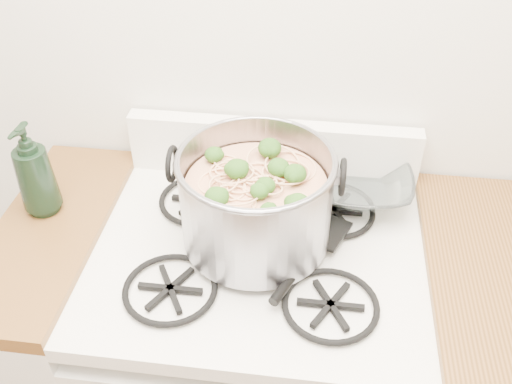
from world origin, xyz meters
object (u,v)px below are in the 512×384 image
object	(u,v)px
spatula	(326,229)
bottle	(34,170)
stock_pot	(256,202)
gas_range	(258,369)
glass_bowl	(359,189)

from	to	relation	value
spatula	bottle	distance (m)	0.70
stock_pot	gas_range	bearing A→B (deg)	-72.48
spatula	bottle	bearing A→B (deg)	-157.06
stock_pot	glass_bowl	xyz separation A→B (m)	(0.24, 0.19, -0.09)
gas_range	glass_bowl	size ratio (longest dim) A/B	8.94
stock_pot	bottle	distance (m)	0.53
gas_range	stock_pot	bearing A→B (deg)	107.52
stock_pot	spatula	size ratio (longest dim) A/B	1.21
gas_range	spatula	world-z (taller)	spatula
spatula	glass_bowl	size ratio (longest dim) A/B	3.00
gas_range	stock_pot	world-z (taller)	stock_pot
spatula	gas_range	bearing A→B (deg)	-135.44
stock_pot	bottle	size ratio (longest dim) A/B	1.55
gas_range	bottle	world-z (taller)	bottle
spatula	glass_bowl	xyz separation A→B (m)	(0.08, 0.16, 0.00)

